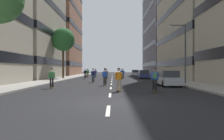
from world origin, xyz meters
TOP-DOWN VIEW (x-y plane):
  - ground_plane at (0.00, 28.72)m, footprint 172.35×172.35m
  - sidewalk_left at (-8.54, 32.31)m, footprint 3.32×78.99m
  - sidewalk_right at (8.54, 32.31)m, footprint 3.32×78.99m
  - lane_markings at (0.00, 30.50)m, footprint 0.16×67.20m
  - building_left_mid at (-16.82, 26.88)m, footprint 13.35×17.71m
  - building_left_far at (-16.82, 49.71)m, footprint 13.35×20.53m
  - building_right_far at (16.82, 49.71)m, footprint 13.35×22.54m
  - parked_car_near at (5.68, 10.47)m, footprint 1.82×4.40m
  - parked_car_mid at (5.68, 27.55)m, footprint 1.82×4.40m
  - parked_car_far at (5.68, 42.09)m, footprint 1.82×4.40m
  - street_tree_near at (-8.54, 26.20)m, footprint 4.02×4.02m
  - streetlamp_right at (7.84, 12.88)m, footprint 2.13×0.30m
  - skater_0 at (-0.64, 10.98)m, footprint 0.53×0.90m
  - skater_1 at (-5.16, 7.81)m, footprint 0.57×0.92m
  - skater_2 at (0.62, 5.23)m, footprint 0.56×0.92m
  - skater_3 at (-3.47, 33.06)m, footprint 0.54×0.91m
  - skater_4 at (-4.88, 27.68)m, footprint 0.54×0.91m
  - skater_5 at (-5.48, 35.57)m, footprint 0.56×0.92m
  - skater_6 at (-2.32, 16.03)m, footprint 0.56×0.92m
  - skater_7 at (-5.13, 34.03)m, footprint 0.57×0.92m
  - skater_8 at (-0.90, 24.96)m, footprint 0.53×0.90m
  - skater_9 at (1.94, 32.60)m, footprint 0.55×0.92m
  - skater_10 at (3.24, 4.90)m, footprint 0.56×0.92m
  - skater_11 at (1.90, 26.03)m, footprint 0.56×0.92m

SIDE VIEW (x-z plane):
  - ground_plane at x=0.00m, z-range 0.00..0.00m
  - lane_markings at x=0.00m, z-range 0.00..0.01m
  - sidewalk_left at x=-8.54m, z-range 0.00..0.14m
  - sidewalk_right at x=8.54m, z-range 0.00..0.14m
  - parked_car_near at x=5.68m, z-range -0.06..1.46m
  - parked_car_mid at x=5.68m, z-range -0.06..1.46m
  - parked_car_far at x=5.68m, z-range -0.06..1.46m
  - skater_0 at x=-0.64m, z-range 0.10..1.87m
  - skater_2 at x=0.62m, z-range 0.10..1.87m
  - skater_8 at x=-0.90m, z-range 0.10..1.87m
  - skater_11 at x=1.90m, z-range 0.10..1.87m
  - skater_1 at x=-5.16m, z-range 0.13..1.90m
  - skater_3 at x=-3.47m, z-range 0.13..1.90m
  - skater_4 at x=-4.88m, z-range 0.13..1.90m
  - skater_5 at x=-5.48m, z-range 0.13..1.90m
  - skater_6 at x=-2.32m, z-range 0.13..1.90m
  - skater_7 at x=-5.13m, z-range 0.13..1.90m
  - skater_9 at x=1.94m, z-range 0.13..1.90m
  - skater_10 at x=3.24m, z-range 0.13..1.90m
  - streetlamp_right at x=7.84m, z-range 0.89..7.39m
  - street_tree_near at x=-8.54m, z-range 2.45..11.17m
  - building_left_mid at x=-16.82m, z-range 0.09..24.62m
  - building_right_far at x=16.82m, z-range 0.09..25.97m
  - building_left_far at x=-16.82m, z-range 0.09..26.10m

